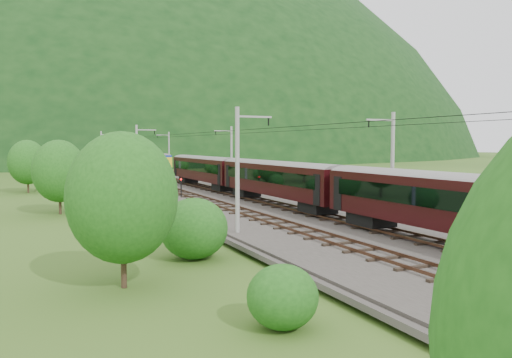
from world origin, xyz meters
name	(u,v)px	position (x,y,z in m)	size (l,w,h in m)	color
ground	(320,230)	(0.00, 0.00, 0.00)	(600.00, 600.00, 0.00)	#304F18
railbed	(259,211)	(0.00, 10.00, 0.15)	(14.00, 220.00, 0.30)	#38332D
track_left	(234,210)	(-2.40, 10.00, 0.37)	(2.40, 220.00, 0.27)	brown
track_right	(284,207)	(2.40, 10.00, 0.37)	(2.40, 220.00, 0.27)	brown
catenary_left	(138,156)	(-6.12, 32.00, 4.50)	(2.54, 192.28, 8.00)	gray
catenary_right	(231,155)	(6.12, 32.00, 4.50)	(2.54, 192.28, 8.00)	gray
overhead_wires	(259,131)	(0.00, 10.00, 7.10)	(4.83, 198.00, 0.03)	black
mountain_main	(65,155)	(0.00, 260.00, 0.00)	(504.00, 360.00, 244.00)	black
train	(277,173)	(2.40, 11.37, 3.27)	(2.73, 109.39, 4.73)	black
hazard_post_near	(133,170)	(-0.28, 65.98, 1.06)	(0.16, 0.16, 1.51)	red
hazard_post_far	(171,178)	(0.74, 42.51, 1.00)	(0.15, 0.15, 1.39)	red
signal	(181,186)	(-3.55, 22.08, 1.49)	(0.22, 0.22, 2.03)	black
vegetation_left	(80,180)	(-14.07, 17.85, 2.74)	(12.66, 147.66, 6.82)	#1B4E14
vegetation_right	(309,183)	(12.54, 22.73, 1.31)	(6.84, 102.72, 2.98)	#1B4E14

